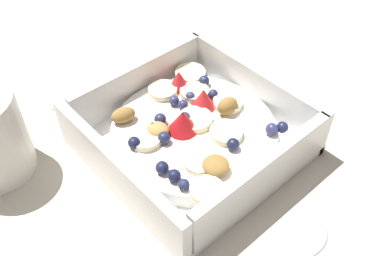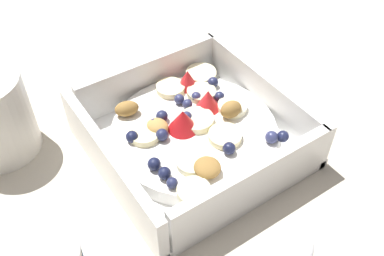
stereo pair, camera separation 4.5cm
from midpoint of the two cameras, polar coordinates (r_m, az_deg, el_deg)
ground_plane at (r=0.47m, az=3.39°, el=-3.02°), size 2.40×2.40×0.00m
fruit_bowl at (r=0.46m, az=2.81°, el=-0.90°), size 0.20×0.20×0.06m
folded_napkin at (r=0.60m, az=-11.02°, el=9.09°), size 0.12×0.12×0.01m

